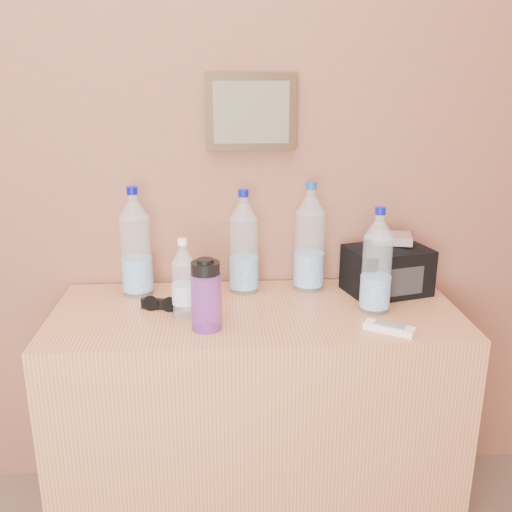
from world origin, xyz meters
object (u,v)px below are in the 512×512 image
(pet_large_a, at_px, (136,248))
(pet_large_b, at_px, (244,247))
(dresser, at_px, (256,419))
(pet_large_d, at_px, (377,266))
(pet_large_c, at_px, (310,243))
(nalgene_bottle, at_px, (206,295))
(foil_packet, at_px, (392,238))
(pet_small, at_px, (184,283))
(toiletry_bag, at_px, (387,267))
(sunglasses, at_px, (162,304))
(ac_remote, at_px, (389,328))

(pet_large_a, relative_size, pet_large_b, 1.04)
(dresser, relative_size, pet_large_d, 3.85)
(pet_large_c, bearing_deg, nalgene_bottle, -137.81)
(foil_packet, bearing_deg, pet_large_a, 177.58)
(pet_large_c, height_order, pet_small, pet_large_c)
(toiletry_bag, bearing_deg, sunglasses, 172.69)
(sunglasses, distance_m, foil_packet, 0.79)
(nalgene_bottle, bearing_deg, pet_large_c, 42.19)
(ac_remote, xyz_separation_m, foil_packet, (0.09, 0.31, 0.18))
(nalgene_bottle, height_order, sunglasses, nalgene_bottle)
(pet_large_a, xyz_separation_m, pet_small, (0.17, -0.21, -0.05))
(pet_small, bearing_deg, nalgene_bottle, -53.24)
(sunglasses, bearing_deg, dresser, 8.04)
(dresser, bearing_deg, nalgene_bottle, -139.04)
(dresser, bearing_deg, foil_packet, 15.74)
(pet_large_a, xyz_separation_m, sunglasses, (0.09, -0.14, -0.15))
(sunglasses, height_order, toiletry_bag, toiletry_bag)
(sunglasses, bearing_deg, foil_packet, 20.55)
(nalgene_bottle, xyz_separation_m, ac_remote, (0.53, -0.05, -0.10))
(dresser, xyz_separation_m, pet_large_b, (-0.03, 0.17, 0.56))
(pet_large_d, bearing_deg, pet_large_c, 130.58)
(pet_large_a, xyz_separation_m, pet_large_c, (0.59, 0.02, 0.00))
(pet_large_a, distance_m, pet_large_d, 0.79)
(pet_large_d, bearing_deg, nalgene_bottle, -168.58)
(pet_large_a, relative_size, pet_large_d, 1.10)
(ac_remote, distance_m, foil_packet, 0.37)
(pet_large_c, bearing_deg, foil_packet, -10.95)
(pet_large_a, xyz_separation_m, nalgene_bottle, (0.24, -0.30, -0.06))
(pet_large_b, relative_size, toiletry_bag, 1.34)
(pet_large_c, bearing_deg, sunglasses, -162.22)
(pet_large_a, xyz_separation_m, toiletry_bag, (0.85, -0.04, -0.07))
(dresser, height_order, nalgene_bottle, nalgene_bottle)
(pet_large_d, distance_m, sunglasses, 0.69)
(nalgene_bottle, xyz_separation_m, foil_packet, (0.62, 0.26, 0.09))
(pet_large_d, xyz_separation_m, pet_small, (-0.59, -0.01, -0.04))
(pet_large_c, height_order, nalgene_bottle, pet_large_c)
(dresser, relative_size, pet_large_c, 3.43)
(pet_large_a, xyz_separation_m, ac_remote, (0.77, -0.35, -0.15))
(pet_large_a, distance_m, foil_packet, 0.86)
(pet_large_c, xyz_separation_m, foil_packet, (0.27, -0.05, 0.03))
(nalgene_bottle, bearing_deg, pet_large_a, 128.63)
(nalgene_bottle, relative_size, ac_remote, 1.49)
(toiletry_bag, bearing_deg, dresser, -179.32)
(dresser, height_order, toiletry_bag, toiletry_bag)
(pet_large_a, relative_size, sunglasses, 2.77)
(dresser, xyz_separation_m, ac_remote, (0.38, -0.18, 0.41))
(pet_large_c, xyz_separation_m, toiletry_bag, (0.26, -0.05, -0.08))
(nalgene_bottle, bearing_deg, ac_remote, -5.58)
(pet_large_d, height_order, ac_remote, pet_large_d)
(pet_large_a, height_order, pet_large_d, pet_large_a)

